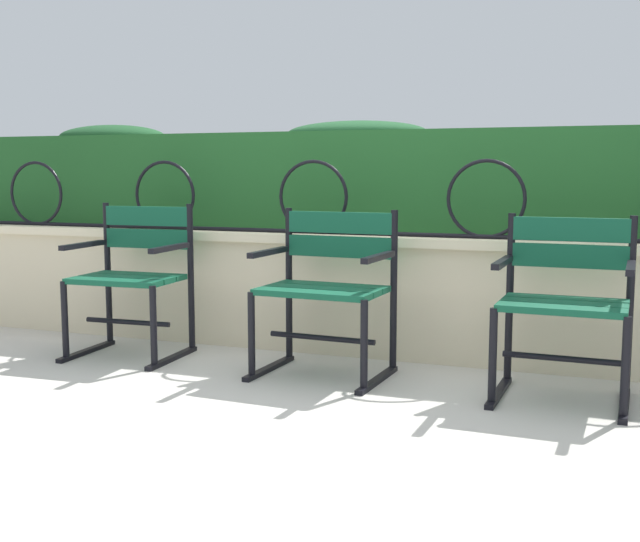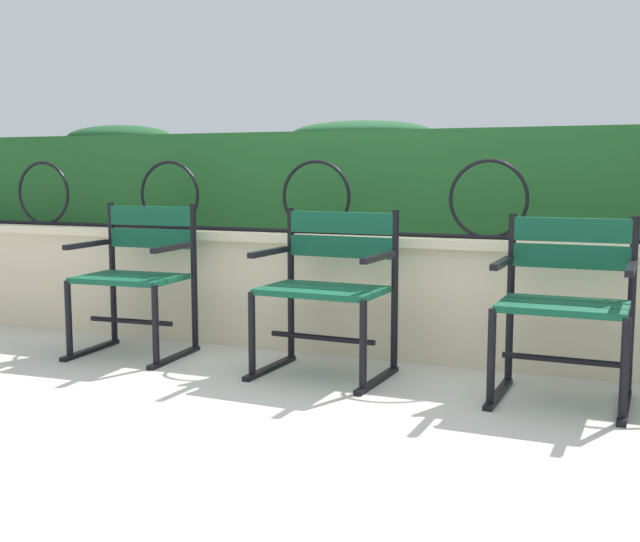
# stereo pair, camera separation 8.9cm
# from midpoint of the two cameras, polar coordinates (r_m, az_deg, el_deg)

# --- Properties ---
(ground_plane) EXTENTS (60.00, 60.00, 0.00)m
(ground_plane) POSITION_cam_midpoint_polar(r_m,az_deg,el_deg) (3.94, 0.35, -8.06)
(ground_plane) COLOR #BCB7AD
(stone_wall) EXTENTS (7.99, 0.41, 0.68)m
(stone_wall) POSITION_cam_midpoint_polar(r_m,az_deg,el_deg) (4.58, 3.97, -1.55)
(stone_wall) COLOR beige
(stone_wall) RESTS_ON ground
(iron_arch_fence) EXTENTS (7.44, 0.02, 0.42)m
(iron_arch_fence) POSITION_cam_midpoint_polar(r_m,az_deg,el_deg) (4.54, 0.77, 4.93)
(iron_arch_fence) COLOR black
(iron_arch_fence) RESTS_ON stone_wall
(hedge_row) EXTENTS (7.83, 0.64, 0.69)m
(hedge_row) POSITION_cam_midpoint_polar(r_m,az_deg,el_deg) (5.00, 5.80, 6.68)
(hedge_row) COLOR #1E5123
(hedge_row) RESTS_ON stone_wall
(park_chair_left) EXTENTS (0.61, 0.55, 0.85)m
(park_chair_left) POSITION_cam_midpoint_polar(r_m,az_deg,el_deg) (4.62, -12.37, -0.15)
(park_chair_left) COLOR #0F4C33
(park_chair_left) RESTS_ON ground
(park_chair_centre) EXTENTS (0.66, 0.55, 0.84)m
(park_chair_centre) POSITION_cam_midpoint_polar(r_m,az_deg,el_deg) (4.06, 1.24, -0.95)
(park_chair_centre) COLOR #0F4C33
(park_chair_centre) RESTS_ON ground
(park_chair_right) EXTENTS (0.60, 0.53, 0.83)m
(park_chair_right) POSITION_cam_midpoint_polar(r_m,az_deg,el_deg) (3.77, 17.74, -1.99)
(park_chair_right) COLOR #0F4C33
(park_chair_right) RESTS_ON ground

